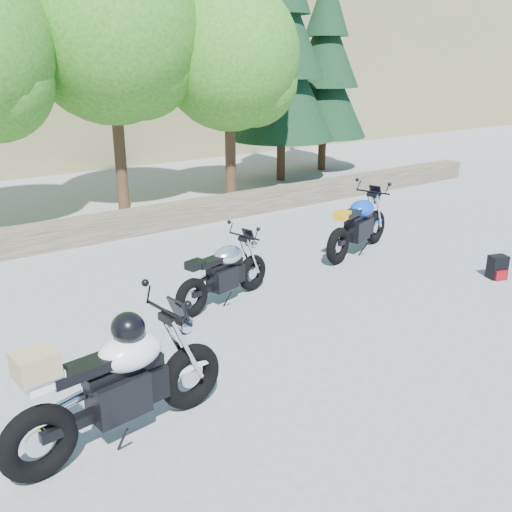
% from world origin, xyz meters
% --- Properties ---
extents(ground, '(90.00, 90.00, 0.00)m').
position_xyz_m(ground, '(0.00, 0.00, 0.00)').
color(ground, gray).
rests_on(ground, ground).
extents(stone_wall, '(22.00, 0.55, 0.50)m').
position_xyz_m(stone_wall, '(0.00, 5.50, 0.25)').
color(stone_wall, '#484130').
rests_on(stone_wall, ground).
extents(tree_decid_mid, '(4.08, 4.08, 6.24)m').
position_xyz_m(tree_decid_mid, '(0.91, 7.54, 4.04)').
color(tree_decid_mid, '#382314').
rests_on(tree_decid_mid, ground).
extents(tree_decid_right, '(3.54, 3.54, 5.41)m').
position_xyz_m(tree_decid_right, '(3.71, 6.94, 3.50)').
color(tree_decid_right, '#382314').
rests_on(tree_decid_right, ground).
extents(conifer_near, '(3.17, 3.17, 7.06)m').
position_xyz_m(conifer_near, '(6.20, 8.20, 3.68)').
color(conifer_near, '#382314').
rests_on(conifer_near, ground).
extents(conifer_far, '(2.82, 2.82, 6.27)m').
position_xyz_m(conifer_far, '(8.40, 8.80, 3.27)').
color(conifer_far, '#382314').
rests_on(conifer_far, ground).
extents(silver_bike, '(1.92, 0.74, 0.98)m').
position_xyz_m(silver_bike, '(-0.21, 1.26, 0.47)').
color(silver_bike, black).
rests_on(silver_bike, ground).
extents(white_bike, '(2.40, 0.76, 1.33)m').
position_xyz_m(white_bike, '(-2.83, -1.00, 0.65)').
color(white_bike, black).
rests_on(white_bike, ground).
extents(blue_bike, '(2.17, 0.94, 1.12)m').
position_xyz_m(blue_bike, '(3.16, 1.80, 0.55)').
color(blue_bike, black).
rests_on(blue_bike, ground).
extents(backpack, '(0.35, 0.33, 0.40)m').
position_xyz_m(backpack, '(4.16, -0.56, 0.20)').
color(backpack, black).
rests_on(backpack, ground).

